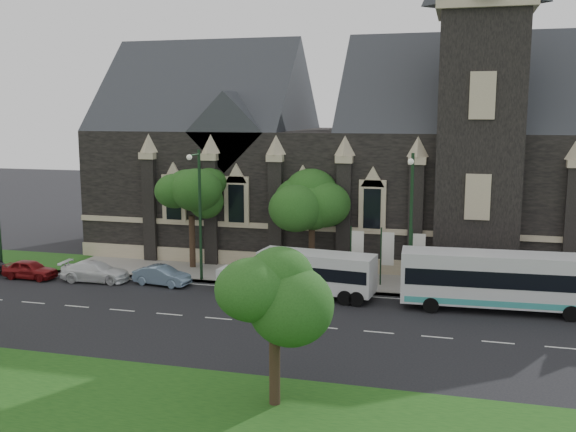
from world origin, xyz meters
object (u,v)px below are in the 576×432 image
(tree_walk_left, at_px, (195,192))
(banner_flag_right, at_px, (416,254))
(tour_coach, at_px, (504,280))
(car_far_white, at_px, (96,271))
(banner_flag_center, at_px, (385,252))
(shuttle_bus, at_px, (317,271))
(sedan, at_px, (162,276))
(tree_walk_right, at_px, (316,194))
(street_lamp_near, at_px, (411,217))
(street_lamp_mid, at_px, (199,208))
(tree_park_east, at_px, (280,291))
(banner_flag_left, at_px, (355,250))
(box_trailer, at_px, (235,278))
(car_far_red, at_px, (30,269))

(tree_walk_left, distance_m, banner_flag_right, 16.52)
(tour_coach, distance_m, car_far_white, 26.58)
(banner_flag_center, bearing_deg, shuttle_bus, -139.51)
(tree_walk_left, relative_size, sedan, 1.95)
(tree_walk_right, relative_size, street_lamp_near, 0.87)
(banner_flag_right, bearing_deg, street_lamp_mid, -172.40)
(tree_walk_right, bearing_deg, street_lamp_near, -28.06)
(sedan, bearing_deg, tree_park_east, -133.12)
(banner_flag_center, relative_size, tour_coach, 0.34)
(street_lamp_mid, relative_size, shuttle_bus, 1.21)
(tree_park_east, bearing_deg, tree_walk_right, 98.42)
(banner_flag_left, relative_size, banner_flag_center, 1.00)
(street_lamp_near, distance_m, box_trailer, 11.89)
(tree_walk_left, distance_m, banner_flag_center, 14.58)
(box_trailer, xyz_separation_m, car_far_red, (-14.82, -0.62, -0.20))
(banner_flag_right, bearing_deg, banner_flag_left, 180.00)
(banner_flag_center, xyz_separation_m, banner_flag_right, (2.00, 0.00, 0.00))
(tree_park_east, height_order, banner_flag_left, tree_park_east)
(shuttle_bus, bearing_deg, tree_walk_left, 160.10)
(tree_walk_right, height_order, tour_coach, tree_walk_right)
(tour_coach, relative_size, car_far_red, 3.06)
(tree_walk_left, bearing_deg, shuttle_bus, -26.11)
(tree_walk_left, distance_m, street_lamp_near, 16.22)
(banner_flag_left, distance_m, car_far_red, 22.54)
(car_far_white, bearing_deg, sedan, -91.01)
(box_trailer, bearing_deg, shuttle_bus, 8.02)
(tour_coach, bearing_deg, tree_walk_right, 154.37)
(box_trailer, bearing_deg, tree_walk_right, 57.48)
(banner_flag_left, height_order, banner_flag_right, same)
(car_far_red, bearing_deg, banner_flag_left, -78.32)
(banner_flag_center, relative_size, box_trailer, 1.38)
(tour_coach, bearing_deg, street_lamp_near, 161.42)
(shuttle_bus, relative_size, car_far_white, 1.58)
(tree_walk_left, distance_m, tour_coach, 22.28)
(tree_park_east, bearing_deg, street_lamp_near, 76.89)
(sedan, height_order, car_far_red, car_far_red)
(tree_walk_right, bearing_deg, banner_flag_center, -18.64)
(banner_flag_left, bearing_deg, tour_coach, -20.56)
(tree_walk_right, bearing_deg, car_far_red, -163.20)
(banner_flag_center, relative_size, sedan, 1.02)
(tree_walk_right, height_order, car_far_white, tree_walk_right)
(car_far_red, bearing_deg, tree_walk_right, -71.86)
(shuttle_bus, xyz_separation_m, car_far_red, (-20.24, -0.73, -0.96))
(tree_park_east, height_order, banner_flag_center, tree_park_east)
(box_trailer, bearing_deg, tree_park_east, -57.43)
(street_lamp_near, distance_m, shuttle_bus, 6.73)
(banner_flag_left, height_order, banner_flag_center, same)
(shuttle_bus, height_order, car_far_white, shuttle_bus)
(banner_flag_center, bearing_deg, box_trailer, -159.82)
(banner_flag_left, height_order, car_far_white, banner_flag_left)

